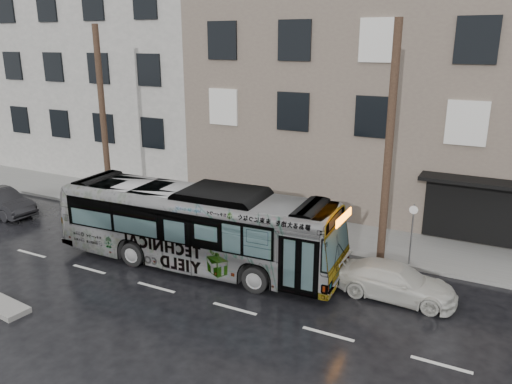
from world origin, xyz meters
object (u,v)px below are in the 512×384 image
(utility_pole_front, at_px, (389,146))
(white_sedan, at_px, (395,281))
(utility_pole_rear, at_px, (103,120))
(sign_post, at_px, (411,235))
(bus, at_px, (197,226))
(dark_sedan, at_px, (1,202))

(utility_pole_front, xyz_separation_m, white_sedan, (1.13, -2.62, -4.07))
(white_sedan, bearing_deg, utility_pole_rear, 80.92)
(sign_post, xyz_separation_m, bus, (-7.36, -3.48, 0.23))
(white_sedan, relative_size, dark_sedan, 1.02)
(sign_post, bearing_deg, bus, -154.68)
(utility_pole_rear, xyz_separation_m, sign_post, (15.10, 0.00, -3.30))
(utility_pole_front, relative_size, bus, 0.79)
(white_sedan, bearing_deg, sign_post, 1.48)
(bus, relative_size, dark_sedan, 2.86)
(sign_post, xyz_separation_m, dark_sedan, (-19.37, -3.12, -0.70))
(bus, distance_m, white_sedan, 7.51)
(utility_pole_front, distance_m, white_sedan, 4.97)
(utility_pole_rear, height_order, white_sedan, utility_pole_rear)
(white_sedan, bearing_deg, utility_pole_front, 24.16)
(utility_pole_front, distance_m, utility_pole_rear, 14.00)
(utility_pole_front, height_order, dark_sedan, utility_pole_front)
(utility_pole_rear, relative_size, white_sedan, 2.24)
(utility_pole_rear, xyz_separation_m, bus, (7.74, -3.48, -3.07))
(utility_pole_rear, height_order, sign_post, utility_pole_rear)
(sign_post, bearing_deg, utility_pole_rear, 180.00)
(utility_pole_front, xyz_separation_m, utility_pole_rear, (-14.00, 0.00, 0.00))
(bus, bearing_deg, utility_pole_rear, 62.75)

